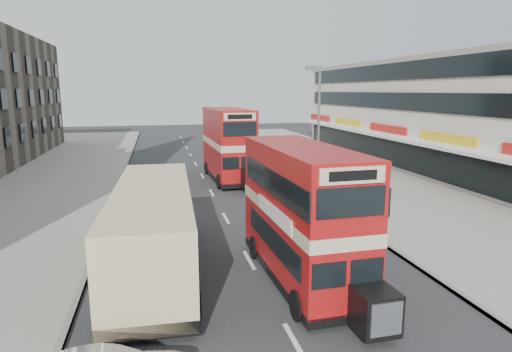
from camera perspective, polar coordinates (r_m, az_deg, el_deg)
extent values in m
cube|color=#28282B|center=(29.13, -5.78, -2.19)|extent=(12.00, 90.00, 0.01)
cube|color=gray|center=(32.76, 15.53, -0.94)|extent=(12.00, 90.00, 0.15)
cube|color=gray|center=(30.18, -29.05, -2.95)|extent=(12.00, 90.00, 0.15)
cube|color=gray|center=(29.05, -17.82, -2.58)|extent=(0.20, 90.00, 0.16)
cube|color=gray|center=(30.44, 5.69, -1.48)|extent=(0.20, 90.00, 0.16)
cube|color=beige|center=(38.23, 25.14, 6.79)|extent=(8.00, 46.00, 9.00)
cube|color=black|center=(36.18, 19.69, 2.38)|extent=(0.10, 44.00, 2.40)
cube|color=gray|center=(38.25, 25.72, 13.66)|extent=(8.20, 46.20, 0.40)
cube|color=white|center=(35.57, 18.67, 4.58)|extent=(1.80, 44.00, 0.20)
cylinder|color=slate|center=(28.13, 8.10, 5.53)|extent=(0.16, 0.16, 8.00)
cube|color=slate|center=(27.90, 7.54, 13.73)|extent=(1.00, 0.20, 0.25)
cube|color=black|center=(16.18, 5.78, -12.04)|extent=(2.55, 7.37, 0.32)
cube|color=maroon|center=(15.79, 5.86, -8.38)|extent=(2.53, 7.37, 2.01)
cube|color=beige|center=(15.45, 5.94, -4.40)|extent=(2.57, 7.41, 0.41)
cube|color=maroon|center=(15.19, 6.02, -0.42)|extent=(2.53, 7.37, 1.91)
cube|color=maroon|center=(15.02, 6.10, 3.44)|extent=(2.55, 7.39, 0.23)
cube|color=black|center=(12.77, 15.23, -16.52)|extent=(1.13, 1.13, 1.18)
cube|color=black|center=(33.35, -3.62, 0.14)|extent=(2.87, 8.21, 0.36)
cube|color=maroon|center=(33.14, -3.65, 2.21)|extent=(2.85, 8.21, 2.23)
cube|color=beige|center=(32.97, -3.68, 4.39)|extent=(2.89, 8.25, 0.46)
cube|color=maroon|center=(32.85, -3.70, 6.50)|extent=(2.85, 8.21, 2.13)
cube|color=maroon|center=(32.78, -3.73, 8.50)|extent=(2.87, 8.23, 0.25)
cube|color=black|center=(28.91, -0.56, -0.40)|extent=(1.27, 1.26, 1.32)
cube|color=black|center=(17.39, -13.01, -10.18)|extent=(3.13, 11.00, 0.44)
cube|color=#D8BC8C|center=(16.98, -13.19, -6.23)|extent=(3.10, 11.00, 2.84)
imported|color=#9E160F|center=(28.23, 5.99, -1.14)|extent=(5.09, 2.34, 1.44)
imported|color=#C24A13|center=(33.28, 2.45, 0.48)|extent=(4.17, 2.31, 1.10)
imported|color=gray|center=(25.94, 11.77, -1.72)|extent=(0.77, 0.70, 1.74)
imported|color=gray|center=(40.49, 3.31, 3.18)|extent=(1.23, 0.90, 1.94)
imported|color=gray|center=(31.34, 1.54, -0.41)|extent=(0.72, 1.68, 0.86)
imported|color=black|center=(31.19, 1.55, 1.04)|extent=(0.68, 0.48, 1.76)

